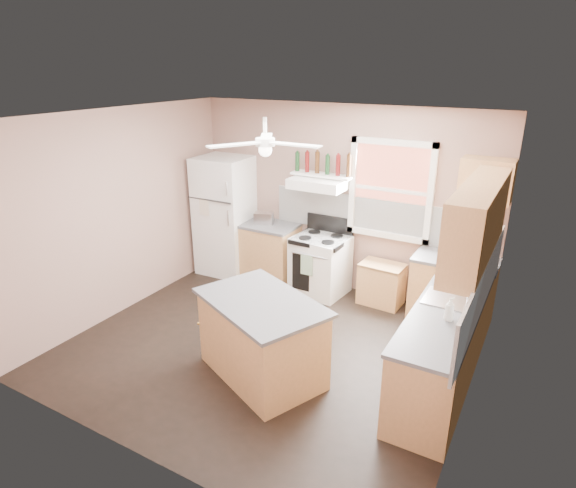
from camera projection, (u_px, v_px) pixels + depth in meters
The scene contains 32 objects.
floor at pixel (269, 347), 5.80m from camera, with size 4.50×4.50×0.00m, color black.
ceiling at pixel (265, 117), 4.84m from camera, with size 4.50×4.50×0.00m, color white.
wall_back at pixel (340, 200), 6.97m from camera, with size 4.50×0.05×2.70m, color #87665A.
wall_right at pixel (484, 286), 4.27m from camera, with size 0.05×4.00×2.70m, color #87665A.
wall_left at pixel (121, 213), 6.36m from camera, with size 0.05×4.00×2.70m, color #87665A.
backsplash_back at pixel (368, 216), 6.79m from camera, with size 2.90×0.03×0.55m, color white.
backsplash_right at pixel (482, 290), 4.60m from camera, with size 0.03×2.60×0.55m, color white.
window_view at pixel (391, 190), 6.50m from camera, with size 1.00×0.02×1.20m, color brown.
window_frame at pixel (390, 190), 6.48m from camera, with size 1.16×0.07×1.36m, color white.
refrigerator at pixel (226, 215), 7.65m from camera, with size 0.79×0.77×1.87m, color white.
base_cabinet_left at pixel (267, 252), 7.52m from camera, with size 0.90×0.60×0.86m, color #A57845.
counter_left at pixel (267, 225), 7.36m from camera, with size 0.92×0.62×0.04m, color #4C4C4F.
toaster at pixel (264, 218), 7.32m from camera, with size 0.28×0.16×0.18m, color silver.
stove at pixel (320, 265), 7.05m from camera, with size 0.74×0.64×0.86m, color white.
range_hood at pixel (318, 184), 6.75m from camera, with size 0.78×0.50×0.14m, color white.
bottle_shelf at pixel (322, 175), 6.82m from camera, with size 0.90×0.26×0.03m, color white.
cart at pixel (381, 284), 6.75m from camera, with size 0.59×0.39×0.59m, color #A57845.
base_cabinet_corner at pixel (452, 292), 6.23m from camera, with size 1.00×0.60×0.86m, color #A57845.
base_cabinet_right at pixel (443, 349), 4.99m from camera, with size 0.60×2.20×0.86m, color #A57845.
counter_corner at pixel (456, 260), 6.07m from camera, with size 1.02×0.62×0.04m, color #4C4C4F.
counter_right at pixel (447, 310), 4.84m from camera, with size 0.62×2.22×0.04m, color #4C4C4F.
sink at pixel (451, 301), 5.00m from camera, with size 0.55×0.45×0.03m, color silver.
faucet at pixel (468, 298), 4.90m from camera, with size 0.03×0.03×0.14m, color silver.
upper_cabinet_right at pixel (477, 222), 4.62m from camera, with size 0.33×1.80×0.76m, color #A57845.
upper_cabinet_corner at pixel (486, 180), 5.72m from camera, with size 0.60×0.33×0.52m, color #A57845.
paper_towel at pixel (489, 233), 5.92m from camera, with size 0.12×0.12×0.26m, color white.
island at pixel (262, 340), 5.15m from camera, with size 1.31×0.83×0.86m, color #A57845.
island_top at pixel (261, 302), 4.99m from camera, with size 1.38×0.90×0.04m, color #4C4C4F.
ceiling_fan_hub at pixel (265, 142), 4.93m from camera, with size 0.20×0.20×0.08m, color white.
soap_bottle at pixel (450, 309), 4.57m from camera, with size 0.09×0.09×0.24m, color silver.
red_caddy at pixel (477, 274), 5.49m from camera, with size 0.18×0.12×0.10m, color red.
wine_bottles at pixel (323, 164), 6.76m from camera, with size 0.86×0.06×0.31m.
Camera 1 is at (2.65, -4.22, 3.22)m, focal length 30.00 mm.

